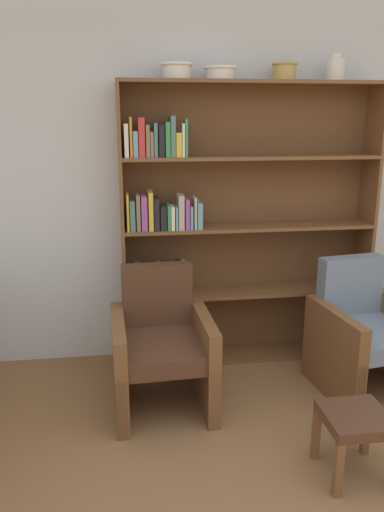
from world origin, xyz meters
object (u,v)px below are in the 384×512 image
Objects in this scene: bowl_stoneware at (284,70)px; armchair_cushioned at (365,334)px; armchair_leather at (161,347)px; bowl_terracotta at (177,70)px; footstool at (355,425)px; vase_tall at (335,69)px; bowl_sage at (220,72)px; bookshelf at (225,229)px.

bowl_stoneware reaches higher than armchair_cushioned.
bowl_stoneware is at bearing -150.37° from armchair_leather.
bowl_terracotta is 0.24× the size of armchair_cushioned.
armchair_cushioned is 2.44× the size of footstool.
vase_tall is 0.20× the size of armchair_cushioned.
vase_tall reaches higher than bowl_sage.
armchair_cushioned is 0.99m from footstool.
armchair_cushioned reaches higher than footstool.
vase_tall is 2.31m from armchair_leather.
armchair_leather is (-0.95, -0.59, -1.79)m from bowl_stoneware.
bowl_terracotta reaches higher than armchair_leather.
bookshelf is at bearing 176.92° from bowl_stoneware.
bowl_stoneware is 0.50× the size of footstool.
bowl_terracotta is 0.58× the size of footstool.
bowl_terracotta is at bearing -109.28° from armchair_leather.
footstool is at bearing -71.75° from bowl_sage.
bowl_terracotta is 1.16× the size of vase_tall.
footstool is (0.48, -1.45, -1.88)m from bowl_sage.
vase_tall is at bearing 0.00° from bowl_sage.
bowl_stoneware is at bearing 90.65° from footstool.
vase_tall is at bearing -158.24° from armchair_leather.
vase_tall is at bearing 0.00° from bowl_stoneware.
bowl_stoneware is (0.46, 0.00, 0.02)m from bowl_sage.
bookshelf is at bearing -42.36° from armchair_cushioned.
bowl_stoneware is 0.20× the size of armchair_cushioned.
armchair_leather is (-0.48, -0.59, -1.77)m from bowl_sage.
bowl_sage is 0.84m from vase_tall.
bowl_terracotta is at bearing -176.57° from bookshelf.
bowl_stoneware is at bearing 0.00° from bowl_sage.
armchair_cushioned is (0.11, -0.59, -1.80)m from vase_tall.
bowl_stoneware is 1.00× the size of vase_tall.
armchair_cushioned is at bearing -79.17° from vase_tall.
bowl_terracotta reaches higher than footstool.
vase_tall is at bearing -0.00° from bowl_terracotta.
bookshelf is at bearing 20.55° from bowl_sage.
bookshelf is 1.70m from footstool.
vase_tall reaches higher than bookshelf.
vase_tall reaches higher than bowl_stoneware.
armchair_cushioned is at bearing -25.06° from bowl_terracotta.
armchair_leather is at bearing -148.23° from bowl_stoneware.
bowl_sage reaches higher than armchair_cushioned.
bookshelf is 1.39m from vase_tall.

